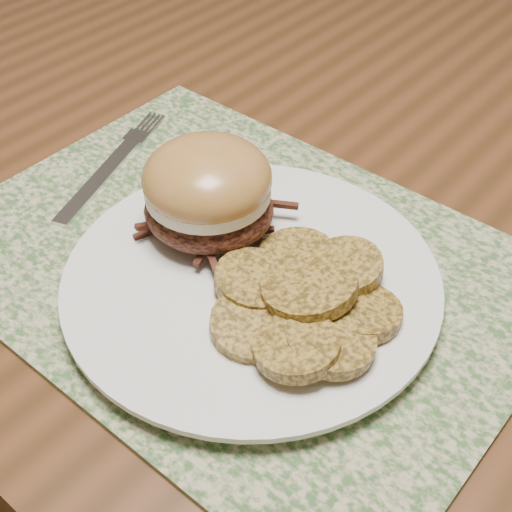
{
  "coord_description": "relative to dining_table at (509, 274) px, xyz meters",
  "views": [
    {
      "loc": [
        0.12,
        -0.51,
        1.13
      ],
      "look_at": [
        -0.11,
        -0.23,
        0.79
      ],
      "focal_mm": 50.0,
      "sensor_mm": 36.0,
      "label": 1
    }
  ],
  "objects": [
    {
      "name": "dining_table",
      "position": [
        0.0,
        0.0,
        0.0
      ],
      "size": [
        1.5,
        0.9,
        0.75
      ],
      "color": "#5B321A",
      "rests_on": "ground"
    },
    {
      "name": "placemat",
      "position": [
        -0.15,
        -0.22,
        0.08
      ],
      "size": [
        0.45,
        0.33,
        0.0
      ],
      "primitive_type": "cube",
      "color": "#3E6031",
      "rests_on": "dining_table"
    },
    {
      "name": "roasted_potatoes",
      "position": [
        -0.07,
        -0.24,
        0.11
      ],
      "size": [
        0.15,
        0.15,
        0.04
      ],
      "color": "olive",
      "rests_on": "dinner_plate"
    },
    {
      "name": "pork_sandwich",
      "position": [
        -0.17,
        -0.21,
        0.14
      ],
      "size": [
        0.12,
        0.12,
        0.08
      ],
      "rotation": [
        0.0,
        0.0,
        0.28
      ],
      "color": "black",
      "rests_on": "dinner_plate"
    },
    {
      "name": "dinner_plate",
      "position": [
        -0.12,
        -0.23,
        0.09
      ],
      "size": [
        0.26,
        0.26,
        0.02
      ],
      "primitive_type": "cylinder",
      "color": "white",
      "rests_on": "placemat"
    },
    {
      "name": "fork",
      "position": [
        -0.31,
        -0.19,
        0.09
      ],
      "size": [
        0.08,
        0.17,
        0.0
      ],
      "rotation": [
        0.0,
        0.0,
        0.34
      ],
      "color": "silver",
      "rests_on": "placemat"
    }
  ]
}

